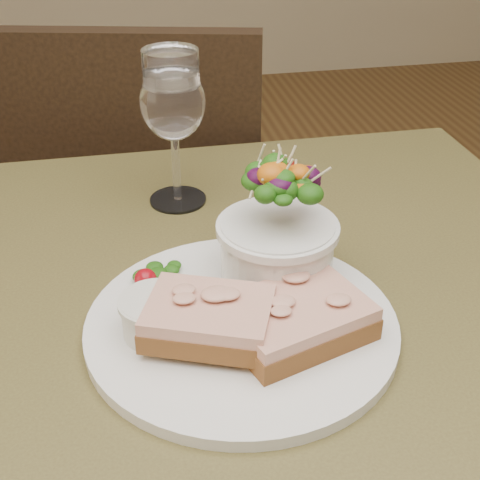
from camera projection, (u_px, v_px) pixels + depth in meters
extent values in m
cube|color=#453B1D|center=(239.00, 332.00, 0.65)|extent=(0.80, 0.80, 0.04)
cylinder|color=black|center=(389.00, 352.00, 1.18)|extent=(0.05, 0.05, 0.71)
cube|color=black|center=(156.00, 231.00, 1.35)|extent=(0.51, 0.51, 0.04)
cube|color=black|center=(130.00, 172.00, 1.08)|extent=(0.42, 0.14, 0.45)
cube|color=black|center=(163.00, 318.00, 1.47)|extent=(0.43, 0.43, 0.45)
cylinder|color=white|center=(242.00, 325.00, 0.61)|extent=(0.29, 0.29, 0.01)
cube|color=#552C16|center=(296.00, 323.00, 0.59)|extent=(0.14, 0.12, 0.02)
cube|color=#F8EBBB|center=(297.00, 308.00, 0.58)|extent=(0.14, 0.12, 0.01)
cube|color=#552C16|center=(209.00, 323.00, 0.58)|extent=(0.13, 0.11, 0.02)
cube|color=#F8EBBB|center=(209.00, 309.00, 0.57)|extent=(0.13, 0.11, 0.01)
cylinder|color=silver|center=(157.00, 316.00, 0.59)|extent=(0.06, 0.06, 0.04)
cylinder|color=brown|center=(156.00, 302.00, 0.58)|extent=(0.05, 0.05, 0.01)
cylinder|color=white|center=(277.00, 250.00, 0.66)|extent=(0.11, 0.11, 0.06)
ellipsoid|color=#163D0B|center=(279.00, 200.00, 0.63)|extent=(0.10, 0.10, 0.06)
ellipsoid|color=#163D0B|center=(160.00, 276.00, 0.66)|extent=(0.04, 0.04, 0.01)
sphere|color=maroon|center=(146.00, 280.00, 0.65)|extent=(0.02, 0.02, 0.02)
cylinder|color=white|center=(178.00, 200.00, 0.83)|extent=(0.07, 0.07, 0.00)
cylinder|color=white|center=(176.00, 165.00, 0.81)|extent=(0.01, 0.01, 0.09)
ellipsoid|color=white|center=(173.00, 102.00, 0.76)|extent=(0.08, 0.08, 0.09)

